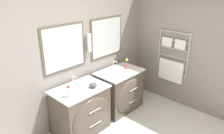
# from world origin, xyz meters

# --- Properties ---
(wall_back) EXTENTS (5.57, 0.15, 2.60)m
(wall_back) POSITION_xyz_m (0.01, 1.76, 1.30)
(wall_back) COLOR gray
(wall_back) RESTS_ON ground_plane
(wall_right) EXTENTS (0.13, 3.60, 2.60)m
(wall_right) POSITION_xyz_m (2.01, 0.78, 1.29)
(wall_right) COLOR gray
(wall_right) RESTS_ON ground_plane
(vanity_left) EXTENTS (0.89, 0.68, 0.82)m
(vanity_left) POSITION_xyz_m (-0.03, 1.34, 0.42)
(vanity_left) COLOR #4C4238
(vanity_left) RESTS_ON ground_plane
(vanity_right) EXTENTS (0.89, 0.68, 0.82)m
(vanity_right) POSITION_xyz_m (0.96, 1.34, 0.42)
(vanity_right) COLOR #4C4238
(vanity_right) RESTS_ON ground_plane
(faucet_left) EXTENTS (0.17, 0.11, 0.18)m
(faucet_left) POSITION_xyz_m (-0.03, 1.53, 0.91)
(faucet_left) COLOR silver
(faucet_left) RESTS_ON vanity_left
(faucet_right) EXTENTS (0.17, 0.11, 0.18)m
(faucet_right) POSITION_xyz_m (0.96, 1.53, 0.91)
(faucet_right) COLOR silver
(faucet_right) RESTS_ON vanity_right
(toiletry_bottle) EXTENTS (0.07, 0.07, 0.18)m
(toiletry_bottle) POSITION_xyz_m (-0.31, 1.28, 0.90)
(toiletry_bottle) COLOR silver
(toiletry_bottle) RESTS_ON vanity_left
(amenity_bowl) EXTENTS (0.14, 0.14, 0.08)m
(amenity_bowl) POSITION_xyz_m (0.15, 1.25, 0.86)
(amenity_bowl) COLOR #4C4742
(amenity_bowl) RESTS_ON vanity_left
(flower_vase) EXTENTS (0.06, 0.06, 0.21)m
(flower_vase) POSITION_xyz_m (1.17, 1.38, 0.91)
(flower_vase) COLOR #CC4C51
(flower_vase) RESTS_ON vanity_right
(soap_dish) EXTENTS (0.09, 0.06, 0.04)m
(soap_dish) POSITION_xyz_m (0.72, 1.21, 0.84)
(soap_dish) COLOR white
(soap_dish) RESTS_ON vanity_right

